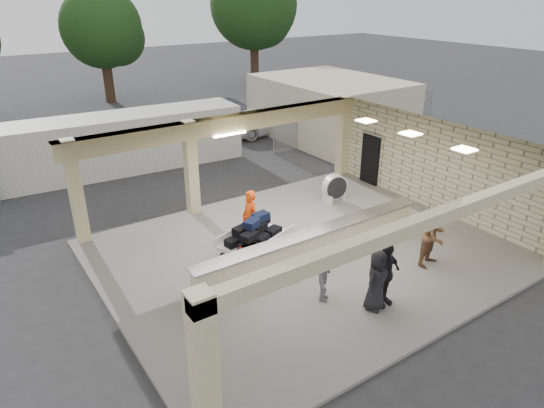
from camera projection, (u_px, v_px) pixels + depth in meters
ground at (304, 255)px, 15.30m from camera, size 120.00×120.00×0.00m
pavilion at (297, 208)px, 15.37m from camera, size 12.01×10.00×3.55m
baggage_counter at (314, 245)px, 14.69m from camera, size 8.20×0.58×0.98m
luggage_cart at (255, 236)px, 14.77m from camera, size 2.55×2.02×1.30m
drum_fan at (335, 187)px, 18.72m from camera, size 1.02×0.55×1.09m
baggage_handler at (250, 219)px, 15.34m from camera, size 0.40×0.70×1.88m
passenger_a at (434, 236)px, 14.27m from camera, size 0.96×0.53×1.86m
passenger_b at (385, 275)px, 12.43m from camera, size 1.06×0.40×1.79m
passenger_c at (326, 274)px, 12.65m from camera, size 1.00×0.97×1.60m
passenger_d at (376, 280)px, 12.30m from camera, size 0.88×0.56×1.67m
car_white_a at (265, 120)px, 28.17m from camera, size 5.17×2.85×1.41m
car_white_b at (324, 104)px, 32.27m from camera, size 4.35×2.78×1.29m
car_dark at (227, 112)px, 29.74m from camera, size 4.45×4.28×1.52m
container_white at (114, 144)px, 21.94m from camera, size 11.90×3.10×2.55m
fence at (361, 117)px, 27.32m from camera, size 12.06×0.06×2.03m
tree_mid at (106, 31)px, 34.23m from camera, size 6.00×5.60×8.00m
tree_right at (256, 8)px, 39.12m from camera, size 7.20×7.00×10.00m
adjacent_building at (330, 108)px, 27.08m from camera, size 6.00×8.00×3.20m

